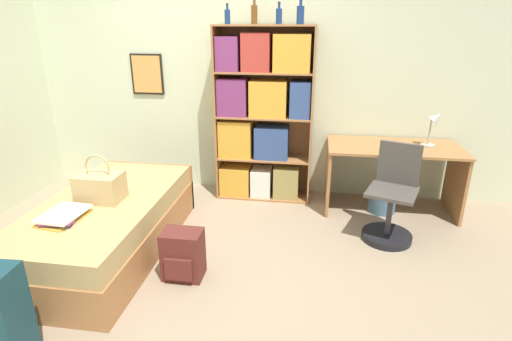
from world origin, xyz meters
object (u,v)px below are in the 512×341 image
at_px(backpack, 183,255).
at_px(waste_bin, 382,199).
at_px(bottle_brown, 254,14).
at_px(desk_lamp, 434,123).
at_px(handbag, 100,186).
at_px(bookcase, 261,116).
at_px(bed, 108,225).
at_px(bottle_blue, 300,14).
at_px(bottle_green, 227,16).
at_px(desk_chair, 391,209).
at_px(book_stack_on_bed, 63,215).
at_px(bottle_clear, 279,16).
at_px(desk, 392,165).

relative_size(backpack, waste_bin, 1.40).
height_order(bottle_brown, desk_lamp, bottle_brown).
bearing_deg(handbag, waste_bin, 25.07).
relative_size(bookcase, waste_bin, 6.63).
xyz_separation_m(bed, bottle_blue, (1.52, 1.32, 1.71)).
distance_m(bottle_green, desk_chair, 2.44).
distance_m(book_stack_on_bed, bottle_brown, 2.58).
bearing_deg(bottle_clear, book_stack_on_bed, -128.46).
relative_size(bottle_blue, waste_bin, 0.85).
relative_size(bottle_clear, desk, 0.16).
xyz_separation_m(bottle_clear, bottle_blue, (0.22, -0.08, 0.01)).
bearing_deg(bottle_blue, book_stack_on_bed, -133.75).
bearing_deg(bottle_clear, bottle_brown, 178.25).
distance_m(bottle_clear, waste_bin, 2.15).
bearing_deg(bottle_blue, backpack, -115.32).
xyz_separation_m(book_stack_on_bed, bottle_blue, (1.64, 1.71, 1.43)).
relative_size(handbag, desk_chair, 0.45).
distance_m(bottle_brown, desk_chair, 2.32).
relative_size(book_stack_on_bed, waste_bin, 1.40).
height_order(book_stack_on_bed, desk, desk).
relative_size(bookcase, bottle_clear, 8.91).
xyz_separation_m(bottle_clear, desk, (1.22, -0.20, -1.43)).
distance_m(handbag, bottle_blue, 2.44).
height_order(desk_chair, waste_bin, desk_chair).
xyz_separation_m(bookcase, bottle_green, (-0.34, -0.02, 1.00)).
relative_size(bookcase, desk_chair, 2.12).
distance_m(bottle_clear, backpack, 2.49).
height_order(bookcase, desk_lamp, bookcase).
distance_m(bookcase, waste_bin, 1.55).
relative_size(handbag, waste_bin, 1.42).
xyz_separation_m(handbag, backpack, (0.77, -0.27, -0.41)).
relative_size(book_stack_on_bed, bottle_blue, 1.65).
xyz_separation_m(handbag, desk_lamp, (2.90, 1.27, 0.34)).
bearing_deg(bottle_blue, waste_bin, -11.13).
relative_size(bottle_blue, desk, 0.18).
height_order(bottle_clear, desk, bottle_clear).
relative_size(bed, bottle_blue, 7.92).
distance_m(backpack, waste_bin, 2.22).
distance_m(bed, desk_chair, 2.51).
distance_m(bookcase, desk, 1.46).
distance_m(bookcase, bottle_brown, 1.03).
bearing_deg(book_stack_on_bed, bottle_blue, 46.25).
bearing_deg(desk_chair, bottle_green, 155.55).
bearing_deg(bottle_brown, backpack, -99.94).
bearing_deg(bottle_blue, bed, -139.09).
bearing_deg(book_stack_on_bed, waste_bin, 30.70).
distance_m(handbag, desk_lamp, 3.18).
height_order(bottle_green, desk_lamp, bottle_green).
relative_size(bed, handbag, 4.73).
height_order(handbag, bottle_blue, bottle_blue).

